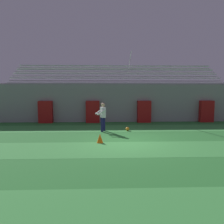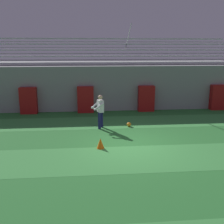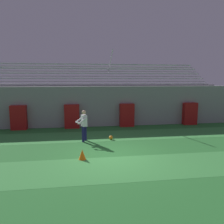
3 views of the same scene
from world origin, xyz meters
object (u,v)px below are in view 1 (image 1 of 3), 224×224
(padding_pillar_gate_left, at_px, (93,112))
(padding_pillar_far_right, at_px, (206,111))
(padding_pillar_far_left, at_px, (46,112))
(traffic_cone, at_px, (100,138))
(padding_pillar_gate_right, at_px, (144,112))
(goalkeeper, at_px, (103,115))
(soccer_ball, at_px, (127,129))

(padding_pillar_gate_left, xyz_separation_m, padding_pillar_far_right, (8.49, 0.00, 0.00))
(padding_pillar_far_left, bearing_deg, traffic_cone, -56.25)
(padding_pillar_gate_left, relative_size, padding_pillar_gate_right, 1.00)
(padding_pillar_far_left, xyz_separation_m, goalkeeper, (4.18, -3.35, 0.15))
(padding_pillar_gate_right, height_order, traffic_cone, padding_pillar_gate_right)
(padding_pillar_far_right, height_order, soccer_ball, padding_pillar_far_right)
(goalkeeper, xyz_separation_m, traffic_cone, (-0.11, -2.73, -0.74))
(padding_pillar_gate_right, bearing_deg, traffic_cone, -117.43)
(padding_pillar_gate_right, relative_size, padding_pillar_far_left, 1.00)
(padding_pillar_gate_right, relative_size, padding_pillar_far_right, 1.00)
(padding_pillar_gate_left, xyz_separation_m, traffic_cone, (0.63, -6.08, -0.59))
(padding_pillar_far_left, distance_m, traffic_cone, 7.34)
(padding_pillar_far_right, height_order, goalkeeper, goalkeeper)
(padding_pillar_far_right, distance_m, soccer_ball, 7.10)
(padding_pillar_far_right, relative_size, soccer_ball, 7.28)
(padding_pillar_far_right, xyz_separation_m, soccer_ball, (-6.28, -3.24, -0.69))
(padding_pillar_gate_left, bearing_deg, goalkeeper, -77.44)
(padding_pillar_gate_left, relative_size, padding_pillar_far_left, 1.00)
(padding_pillar_gate_right, xyz_separation_m, padding_pillar_far_left, (-7.22, 0.00, 0.00))
(padding_pillar_far_right, bearing_deg, traffic_cone, -142.27)
(padding_pillar_far_right, distance_m, goalkeeper, 8.44)
(padding_pillar_far_right, bearing_deg, padding_pillar_far_left, 180.00)
(padding_pillar_gate_left, distance_m, padding_pillar_gate_right, 3.79)
(padding_pillar_gate_right, height_order, padding_pillar_far_right, same)
(padding_pillar_far_right, distance_m, traffic_cone, 9.95)
(goalkeeper, bearing_deg, soccer_ball, 4.30)
(padding_pillar_gate_left, relative_size, soccer_ball, 7.28)
(padding_pillar_far_right, xyz_separation_m, goalkeeper, (-7.74, -3.35, 0.15))
(padding_pillar_gate_right, relative_size, goalkeeper, 0.96)
(padding_pillar_gate_left, xyz_separation_m, soccer_ball, (2.21, -3.24, -0.69))
(padding_pillar_gate_left, bearing_deg, padding_pillar_far_left, 180.00)
(traffic_cone, bearing_deg, goalkeeper, 87.59)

